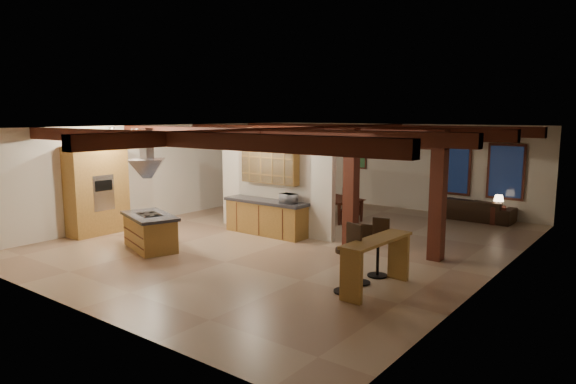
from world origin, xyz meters
The scene contains 23 objects.
ground centered at (0.00, 0.00, 0.00)m, with size 12.00×12.00×0.00m, color tan.
room_walls centered at (0.00, 0.00, 1.78)m, with size 12.00×12.00×12.00m.
ceiling_beams centered at (0.00, 0.00, 2.76)m, with size 10.00×12.00×0.28m.
timber_posts centered at (2.50, 0.50, 1.76)m, with size 2.50×0.30×2.90m.
partition_wall centered at (-1.00, 0.50, 1.10)m, with size 3.80×0.18×2.20m, color beige.
pantry_cabinet centered at (-4.67, -2.60, 1.20)m, with size 0.67×1.60×2.40m.
back_counter centered at (-1.00, 0.11, 0.48)m, with size 2.50×0.66×0.94m.
upper_display_cabinet centered at (-1.00, 0.31, 1.85)m, with size 1.80×0.36×0.95m.
range_hood centered at (-2.24, -2.77, 1.78)m, with size 1.10×1.10×1.40m.
back_windows centered at (2.80, 5.93, 1.50)m, with size 2.70×0.07×1.70m.
framed_art centered at (-1.50, 5.94, 1.70)m, with size 0.65×0.05×0.85m.
recessed_cans centered at (-2.53, -1.93, 2.87)m, with size 3.16×2.46×0.03m.
kitchen_island centered at (-2.24, -2.77, 0.43)m, with size 1.93×1.43×0.86m.
dining_table centered at (-0.74, 2.94, 0.34)m, with size 1.93×1.08×0.68m, color #3F1A0F.
sofa centered at (2.89, 5.49, 0.33)m, with size 2.24×0.88×0.65m, color black.
microwave centered at (-0.23, 0.11, 1.06)m, with size 0.44×0.30×0.24m, color silver.
bar_counter centered at (3.49, -2.10, 0.66)m, with size 0.56×1.88×0.97m.
side_table centered at (3.62, 5.27, 0.27)m, with size 0.43×0.43×0.53m, color #441C11.
table_lamp centered at (3.62, 5.27, 0.77)m, with size 0.29×0.29×0.34m.
bar_stool_a centered at (3.12, -2.51, 0.64)m, with size 0.46×0.47×1.26m.
bar_stool_b centered at (3.07, -1.91, 0.57)m, with size 0.39×0.41×1.13m.
bar_stool_c centered at (3.12, -1.32, 0.59)m, with size 0.41×0.42×1.16m.
dining_chairs centered at (-0.74, 2.94, 0.54)m, with size 2.10×2.10×1.07m.
Camera 1 is at (7.73, -10.32, 3.21)m, focal length 32.00 mm.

